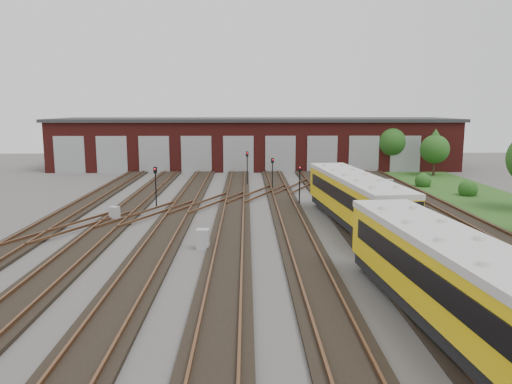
{
  "coord_description": "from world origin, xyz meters",
  "views": [
    {
      "loc": [
        -1.04,
        -25.27,
        7.73
      ],
      "look_at": [
        -0.39,
        8.41,
        2.0
      ],
      "focal_mm": 35.0,
      "sensor_mm": 36.0,
      "label": 1
    }
  ],
  "objects": [
    {
      "name": "ground",
      "position": [
        0.0,
        0.0,
        0.0
      ],
      "size": [
        120.0,
        120.0,
        0.0
      ],
      "primitive_type": "plane",
      "color": "#413F3C",
      "rests_on": "ground"
    },
    {
      "name": "track_network",
      "position": [
        -0.17,
        0.59,
        0.11
      ],
      "size": [
        30.4,
        70.0,
        0.33
      ],
      "color": "black",
      "rests_on": "ground"
    },
    {
      "name": "maintenance_shed",
      "position": [
        -0.01,
        39.97,
        3.2
      ],
      "size": [
        51.0,
        12.5,
        6.35
      ],
      "color": "#551715",
      "rests_on": "ground"
    },
    {
      "name": "metro_train",
      "position": [
        6.0,
        -9.45,
        1.9
      ],
      "size": [
        4.02,
        46.99,
        3.06
      ],
      "rotation": [
        0.0,
        0.0,
        0.09
      ],
      "color": "black",
      "rests_on": "ground"
    },
    {
      "name": "signal_mast_0",
      "position": [
        -8.05,
        12.81,
        2.06
      ],
      "size": [
        0.27,
        0.25,
        3.23
      ],
      "rotation": [
        0.0,
        0.0,
        -0.15
      ],
      "color": "black",
      "rests_on": "ground"
    },
    {
      "name": "signal_mast_1",
      "position": [
        1.41,
        21.4,
        1.93
      ],
      "size": [
        0.27,
        0.25,
        3.02
      ],
      "rotation": [
        0.0,
        0.0,
        0.26
      ],
      "color": "black",
      "rests_on": "ground"
    },
    {
      "name": "signal_mast_2",
      "position": [
        -0.97,
        23.81,
        2.18
      ],
      "size": [
        0.26,
        0.24,
        3.43
      ],
      "rotation": [
        0.0,
        0.0,
        0.0
      ],
      "color": "black",
      "rests_on": "ground"
    },
    {
      "name": "signal_mast_3",
      "position": [
        3.16,
        13.68,
        2.03
      ],
      "size": [
        0.24,
        0.23,
        3.2
      ],
      "rotation": [
        0.0,
        0.0,
        0.03
      ],
      "color": "black",
      "rests_on": "ground"
    },
    {
      "name": "relay_cabinet_1",
      "position": [
        -10.12,
        8.42,
        0.51
      ],
      "size": [
        0.73,
        0.66,
        1.01
      ],
      "primitive_type": "cube",
      "rotation": [
        0.0,
        0.0,
        -0.3
      ],
      "color": "#A2A4A7",
      "rests_on": "ground"
    },
    {
      "name": "relay_cabinet_2",
      "position": [
        -3.45,
        1.35,
        0.57
      ],
      "size": [
        0.71,
        0.6,
        1.14
      ],
      "primitive_type": "cube",
      "rotation": [
        0.0,
        0.0,
        -0.05
      ],
      "color": "#A2A4A7",
      "rests_on": "ground"
    },
    {
      "name": "relay_cabinet_3",
      "position": [
        9.51,
        14.63,
        0.53
      ],
      "size": [
        0.73,
        0.65,
        1.06
      ],
      "primitive_type": "cube",
      "rotation": [
        0.0,
        0.0,
        -0.21
      ],
      "color": "#A2A4A7",
      "rests_on": "ground"
    },
    {
      "name": "relay_cabinet_4",
      "position": [
        12.27,
        20.38,
        0.55
      ],
      "size": [
        0.81,
        0.75,
        1.11
      ],
      "primitive_type": "cube",
      "rotation": [
        0.0,
        0.0,
        -0.35
      ],
      "color": "#A2A4A7",
      "rests_on": "ground"
    },
    {
      "name": "tree_0",
      "position": [
        16.4,
        35.0,
        4.1
      ],
      "size": [
        3.85,
        3.85,
        6.39
      ],
      "color": "#2F2015",
      "rests_on": "ground"
    },
    {
      "name": "tree_1",
      "position": [
        20.3,
        30.74,
        3.45
      ],
      "size": [
        3.24,
        3.24,
        5.37
      ],
      "color": "#2F2015",
      "rests_on": "ground"
    },
    {
      "name": "bush_1",
      "position": [
        16.34,
        22.92,
        0.79
      ],
      "size": [
        1.58,
        1.58,
        1.58
      ],
      "primitive_type": "sphere",
      "color": "#194012",
      "rests_on": "ground"
    },
    {
      "name": "bush_2",
      "position": [
        18.52,
        17.76,
        0.84
      ],
      "size": [
        1.68,
        1.68,
        1.68
      ],
      "primitive_type": "sphere",
      "color": "#194012",
      "rests_on": "ground"
    }
  ]
}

